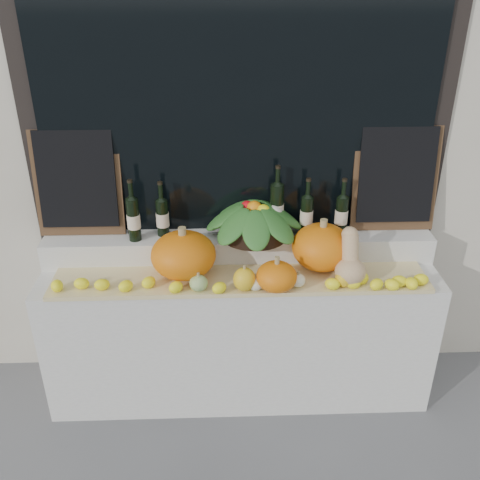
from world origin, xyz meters
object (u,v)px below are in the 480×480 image
Objects in this scene: pumpkin_left at (183,255)px; butternut_squash at (350,263)px; produce_bowl at (254,219)px; pumpkin_right at (322,247)px; wine_bottle_tall at (277,208)px.

pumpkin_left is 0.92m from butternut_squash.
produce_bowl reaches higher than butternut_squash.
pumpkin_right reaches higher than pumpkin_left.
produce_bowl is 0.15m from wine_bottle_tall.
produce_bowl is at bearing 157.36° from pumpkin_right.
pumpkin_right is 0.82× the size of wine_bottle_tall.
wine_bottle_tall is (-0.24, 0.20, 0.16)m from pumpkin_right.
butternut_squash is 0.72× the size of wine_bottle_tall.
butternut_squash reaches higher than pumpkin_right.
butternut_squash is (0.91, -0.10, -0.01)m from pumpkin_left.
wine_bottle_tall is at bearing 136.50° from butternut_squash.
butternut_squash is at bearing -50.79° from pumpkin_right.
pumpkin_left is at bearing -152.16° from produce_bowl.
wine_bottle_tall is (-0.37, 0.35, 0.17)m from butternut_squash.
pumpkin_right is at bearing 4.14° from pumpkin_left.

